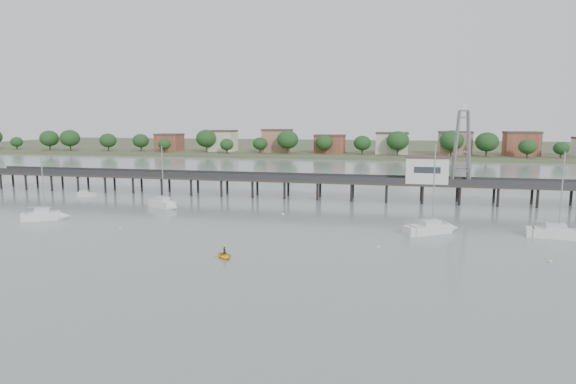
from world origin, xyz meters
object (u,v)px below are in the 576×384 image
sailboat_c (437,228)px  white_tender (87,195)px  lattice_tower (462,147)px  sailboat_a (49,216)px  sailboat_b (166,205)px  sailboat_d (565,234)px  yellow_dinghy (225,258)px  pier (303,180)px

sailboat_c → white_tender: (-70.94, 18.74, -0.17)m
lattice_tower → sailboat_a: lattice_tower is taller
sailboat_a → sailboat_b: size_ratio=0.92×
sailboat_d → yellow_dinghy: bearing=-148.9°
sailboat_d → sailboat_b: 65.79m
sailboat_a → sailboat_b: sailboat_b is taller
lattice_tower → sailboat_c: 29.30m
white_tender → sailboat_d: bearing=-3.6°
sailboat_c → sailboat_a: size_ratio=1.22×
sailboat_b → sailboat_c: bearing=17.1°
pier → white_tender: 46.70m
lattice_tower → sailboat_b: bearing=-162.8°
sailboat_d → white_tender: 90.01m
lattice_tower → sailboat_c: lattice_tower is taller
sailboat_c → sailboat_d: size_ratio=1.07×
white_tender → yellow_dinghy: yellow_dinghy is taller
sailboat_c → sailboat_a: bearing=150.2°
sailboat_d → yellow_dinghy: size_ratio=4.34×
yellow_dinghy → white_tender: bearing=107.0°
sailboat_d → sailboat_b: bearing=178.9°
sailboat_c → sailboat_a: 62.24m
sailboat_b → sailboat_a: bearing=-107.0°
yellow_dinghy → pier: bearing=55.7°
lattice_tower → sailboat_d: 30.47m
lattice_tower → sailboat_a: 75.82m
sailboat_a → yellow_dinghy: 38.96m
sailboat_c → white_tender: 73.38m
sailboat_c → sailboat_d: bearing=-33.4°
sailboat_a → sailboat_d: sailboat_d is taller
pier → sailboat_d: (42.13, -26.57, -3.15)m
sailboat_d → white_tender: (-88.04, 18.71, -0.18)m
lattice_tower → white_tender: (-77.41, -7.86, -10.63)m
sailboat_c → sailboat_d: sailboat_c is taller
sailboat_b → pier: bearing=64.9°
sailboat_c → sailboat_a: (-62.11, -4.00, 0.01)m
white_tender → yellow_dinghy: bearing=-31.7°
pier → sailboat_b: 28.60m
pier → sailboat_b: size_ratio=12.31×
sailboat_b → lattice_tower: bearing=45.8°
pier → lattice_tower: (31.50, 0.00, 7.31)m
sailboat_c → white_tender: size_ratio=3.36×
sailboat_a → white_tender: (-8.83, 22.74, -0.19)m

